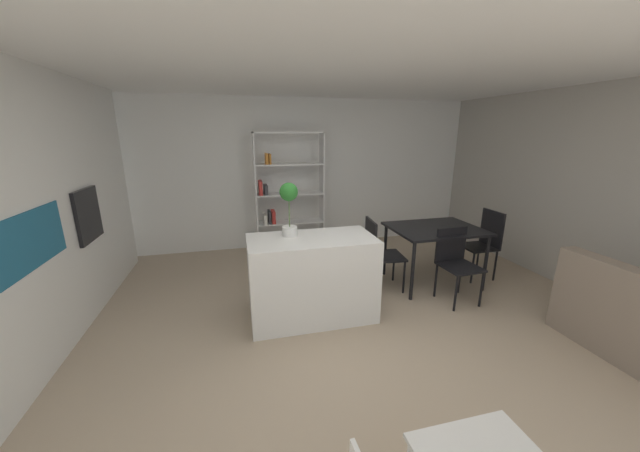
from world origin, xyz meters
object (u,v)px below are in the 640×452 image
object	(u,v)px
dining_table	(435,233)
dining_chair_island_side	(378,249)
kitchen_island	(312,278)
potted_plant_on_island	(289,203)
open_bookshelf	(285,194)
built_in_oven	(88,215)
dining_chair_near	(455,258)
dining_chair_window_side	(485,239)

from	to	relation	value
dining_table	dining_chair_island_side	distance (m)	0.82
kitchen_island	dining_table	world-z (taller)	kitchen_island
potted_plant_on_island	dining_chair_island_side	distance (m)	1.44
kitchen_island	potted_plant_on_island	world-z (taller)	potted_plant_on_island
kitchen_island	open_bookshelf	bearing A→B (deg)	88.77
potted_plant_on_island	built_in_oven	bearing A→B (deg)	163.48
open_bookshelf	dining_chair_near	bearing A→B (deg)	-52.09
dining_chair_island_side	built_in_oven	bearing A→B (deg)	91.35
potted_plant_on_island	dining_table	world-z (taller)	potted_plant_on_island
kitchen_island	dining_chair_island_side	xyz separation A→B (m)	(0.98, 0.48, 0.09)
built_in_oven	open_bookshelf	size ratio (longest dim) A/B	0.29
kitchen_island	dining_chair_window_side	xyz separation A→B (m)	(2.59, 0.46, 0.10)
dining_chair_near	open_bookshelf	bearing A→B (deg)	124.89
dining_chair_window_side	potted_plant_on_island	bearing A→B (deg)	-83.07
built_in_oven	dining_chair_island_side	distance (m)	3.38
built_in_oven	dining_chair_near	distance (m)	4.23
potted_plant_on_island	dining_chair_island_side	size ratio (longest dim) A/B	0.61
dining_table	dining_chair_near	size ratio (longest dim) A/B	1.30
kitchen_island	dining_chair_near	size ratio (longest dim) A/B	1.52
dining_table	dining_chair_window_side	size ratio (longest dim) A/B	1.21
built_in_oven	open_bookshelf	world-z (taller)	open_bookshelf
kitchen_island	dining_table	size ratio (longest dim) A/B	1.17
dining_table	open_bookshelf	bearing A→B (deg)	134.84
kitchen_island	dining_chair_island_side	bearing A→B (deg)	25.83
open_bookshelf	dining_chair_window_side	world-z (taller)	open_bookshelf
built_in_oven	dining_table	world-z (taller)	built_in_oven
built_in_oven	dining_table	size ratio (longest dim) A/B	0.50
dining_chair_near	dining_chair_island_side	xyz separation A→B (m)	(-0.80, 0.49, 0.02)
dining_chair_window_side	dining_chair_near	size ratio (longest dim) A/B	1.08
built_in_oven	open_bookshelf	distance (m)	2.79
potted_plant_on_island	dining_chair_window_side	size ratio (longest dim) A/B	0.60
kitchen_island	dining_table	bearing A→B (deg)	14.57
open_bookshelf	dining_chair_near	xyz separation A→B (m)	(1.73, -2.23, -0.47)
open_bookshelf	dining_chair_island_side	xyz separation A→B (m)	(0.94, -1.74, -0.45)
dining_chair_window_side	dining_chair_near	xyz separation A→B (m)	(-0.81, -0.48, -0.03)
dining_table	dining_chair_near	bearing A→B (deg)	-90.60
dining_chair_window_side	dining_chair_near	distance (m)	0.94
potted_plant_on_island	dining_chair_window_side	world-z (taller)	potted_plant_on_island
kitchen_island	dining_chair_near	xyz separation A→B (m)	(1.78, -0.01, 0.07)
potted_plant_on_island	dining_table	size ratio (longest dim) A/B	0.50
dining_chair_island_side	dining_table	bearing A→B (deg)	-84.47
open_bookshelf	dining_chair_island_side	distance (m)	2.02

